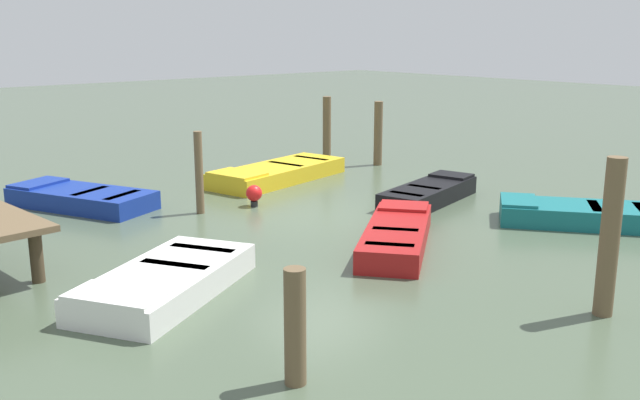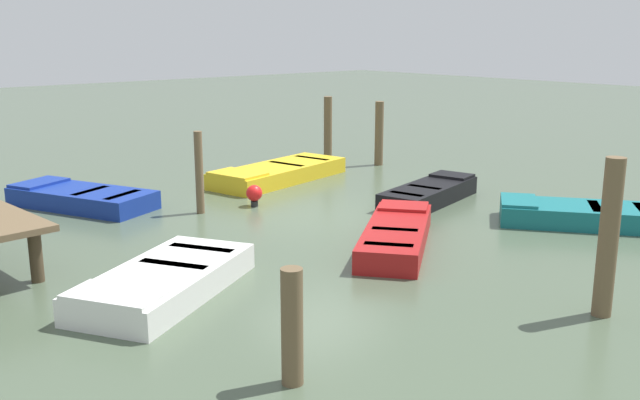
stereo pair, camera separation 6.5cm
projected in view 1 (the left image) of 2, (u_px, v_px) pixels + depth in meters
The scene contains 13 objects.
ground_plane at pixel (320, 216), 14.79m from camera, with size 80.00×80.00×0.00m, color #475642.
rowboat_red at pixel (397, 235), 12.70m from camera, with size 2.86×3.31×0.46m.
rowboat_yellow at pixel (277, 173), 18.23m from camera, with size 2.23×4.17×0.46m.
rowboat_black at pixel (429, 193), 15.97m from camera, with size 1.69×3.17×0.46m.
rowboat_white at pixel (166, 281), 10.33m from camera, with size 2.77×3.41×0.46m.
rowboat_teal at pixel (580, 214), 14.13m from camera, with size 3.30×2.90×0.46m.
rowboat_blue at pixel (81, 198), 15.50m from camera, with size 3.52×2.50×0.46m.
mooring_piling_near_right at pixel (378, 133), 20.24m from camera, with size 0.24×0.24×1.83m, color brown.
mooring_piling_far_left at pixel (295, 327), 7.63m from camera, with size 0.24×0.24×1.33m, color brown.
mooring_piling_mid_left at pixel (610, 238), 9.42m from camera, with size 0.26×0.26×2.19m, color brown.
mooring_piling_mid_right at pixel (327, 127), 21.64m from camera, with size 0.25×0.25×1.84m, color brown.
mooring_piling_center at pixel (199, 173), 14.84m from camera, with size 0.17×0.17×1.75m, color brown.
marker_buoy at pixel (254, 194), 15.56m from camera, with size 0.36×0.36×0.48m.
Camera 1 is at (-10.79, 9.39, 3.79)m, focal length 39.68 mm.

